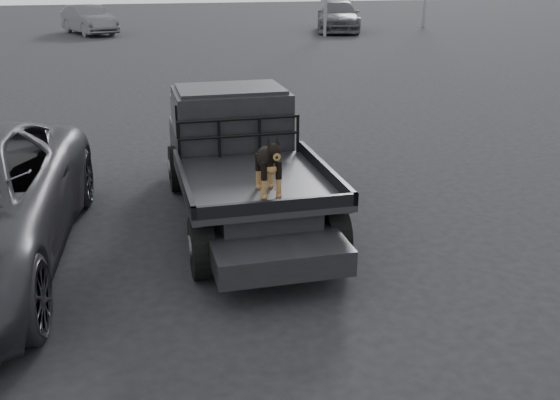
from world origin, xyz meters
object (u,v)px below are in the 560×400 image
object	(u,v)px
distant_car_b	(338,16)
dog	(268,164)
distant_car_a	(89,20)
flatbed_ute	(243,189)

from	to	relation	value
distant_car_b	dog	bearing A→B (deg)	-93.79
distant_car_a	distant_car_b	bearing A→B (deg)	-29.43
dog	distant_car_a	bearing A→B (deg)	96.32
distant_car_a	distant_car_b	distance (m)	13.86
distant_car_a	distant_car_b	world-z (taller)	distant_car_b
flatbed_ute	distant_car_b	world-z (taller)	distant_car_b
flatbed_ute	dog	bearing A→B (deg)	-88.00
distant_car_a	distant_car_b	xyz separation A→B (m)	(13.75, -1.76, 0.05)
flatbed_ute	distant_car_b	size ratio (longest dim) A/B	0.94
flatbed_ute	distant_car_b	xyz separation A→B (m)	(10.51, 26.54, 0.37)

